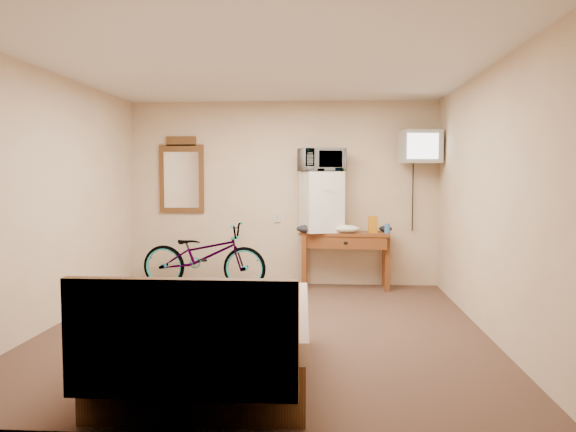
% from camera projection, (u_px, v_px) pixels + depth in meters
% --- Properties ---
extents(room, '(4.60, 4.64, 2.50)m').
position_uv_depth(room, '(265.00, 201.00, 5.40)').
color(room, '#4F3627').
rests_on(room, ground).
extents(desk, '(1.21, 0.57, 0.75)m').
position_uv_depth(desk, '(345.00, 243.00, 7.38)').
color(desk, brown).
rests_on(desk, floor).
extents(mini_fridge, '(0.61, 0.60, 0.79)m').
position_uv_depth(mini_fridge, '(321.00, 202.00, 7.41)').
color(mini_fridge, white).
rests_on(mini_fridge, desk).
extents(microwave, '(0.66, 0.55, 0.31)m').
position_uv_depth(microwave, '(321.00, 160.00, 7.37)').
color(microwave, white).
rests_on(microwave, mini_fridge).
extents(snack_bag, '(0.12, 0.09, 0.22)m').
position_uv_depth(snack_bag, '(373.00, 224.00, 7.30)').
color(snack_bag, orange).
rests_on(snack_bag, desk).
extents(blue_cup, '(0.07, 0.07, 0.12)m').
position_uv_depth(blue_cup, '(387.00, 228.00, 7.26)').
color(blue_cup, '#3872BF').
rests_on(blue_cup, desk).
extents(cloth_cream, '(0.33, 0.26, 0.10)m').
position_uv_depth(cloth_cream, '(347.00, 229.00, 7.29)').
color(cloth_cream, silver).
rests_on(cloth_cream, desk).
extents(cloth_dark_a, '(0.28, 0.21, 0.10)m').
position_uv_depth(cloth_dark_a, '(307.00, 229.00, 7.30)').
color(cloth_dark_a, black).
rests_on(cloth_dark_a, desk).
extents(cloth_dark_b, '(0.18, 0.14, 0.08)m').
position_uv_depth(cloth_dark_b, '(386.00, 229.00, 7.43)').
color(cloth_dark_b, black).
rests_on(cloth_dark_b, desk).
extents(crt_television, '(0.53, 0.61, 0.42)m').
position_uv_depth(crt_television, '(420.00, 147.00, 7.24)').
color(crt_television, black).
rests_on(crt_television, room).
extents(wall_mirror, '(0.62, 0.04, 1.05)m').
position_uv_depth(wall_mirror, '(182.00, 176.00, 7.74)').
color(wall_mirror, brown).
rests_on(wall_mirror, room).
extents(bicycle, '(1.71, 0.72, 0.88)m').
position_uv_depth(bicycle, '(204.00, 256.00, 7.41)').
color(bicycle, black).
rests_on(bicycle, floor).
extents(bed, '(1.48, 1.96, 0.90)m').
position_uv_depth(bed, '(212.00, 338.00, 4.10)').
color(bed, brown).
rests_on(bed, floor).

